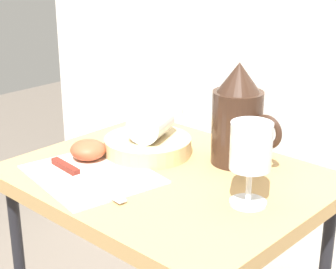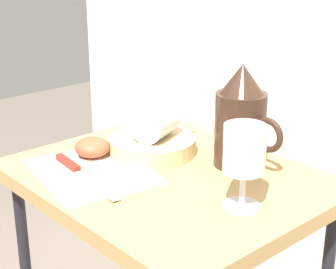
# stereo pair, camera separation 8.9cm
# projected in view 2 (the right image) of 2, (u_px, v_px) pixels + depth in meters

# --- Properties ---
(table) EXTENTS (0.58, 0.47, 0.71)m
(table) POSITION_uv_depth(u_px,v_px,m) (168.00, 207.00, 1.09)
(table) COLOR tan
(table) RESTS_ON ground_plane
(linen_napkin) EXTENTS (0.27, 0.24, 0.00)m
(linen_napkin) POSITION_uv_depth(u_px,v_px,m) (93.00, 171.00, 1.06)
(linen_napkin) COLOR silver
(linen_napkin) RESTS_ON table
(basket_tray) EXTENTS (0.18, 0.18, 0.03)m
(basket_tray) POSITION_uv_depth(u_px,v_px,m) (152.00, 145.00, 1.15)
(basket_tray) COLOR tan
(basket_tray) RESTS_ON table
(pitcher) EXTENTS (0.15, 0.10, 0.20)m
(pitcher) POSITION_uv_depth(u_px,v_px,m) (241.00, 126.00, 1.07)
(pitcher) COLOR #382319
(pitcher) RESTS_ON table
(wine_glass_upright) EXTENTS (0.07, 0.07, 0.15)m
(wine_glass_upright) POSITION_uv_depth(u_px,v_px,m) (243.00, 154.00, 0.89)
(wine_glass_upright) COLOR silver
(wine_glass_upright) RESTS_ON table
(wine_glass_tipped_near) EXTENTS (0.11, 0.16, 0.07)m
(wine_glass_tipped_near) POSITION_uv_depth(u_px,v_px,m) (156.00, 121.00, 1.13)
(wine_glass_tipped_near) COLOR silver
(wine_glass_tipped_near) RESTS_ON basket_tray
(apple_half_left) EXTENTS (0.07, 0.07, 0.04)m
(apple_half_left) POSITION_uv_depth(u_px,v_px,m) (92.00, 147.00, 1.13)
(apple_half_left) COLOR #C15133
(apple_half_left) RESTS_ON linen_napkin
(knife) EXTENTS (0.23, 0.04, 0.01)m
(knife) POSITION_uv_depth(u_px,v_px,m) (77.00, 170.00, 1.06)
(knife) COLOR silver
(knife) RESTS_ON linen_napkin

